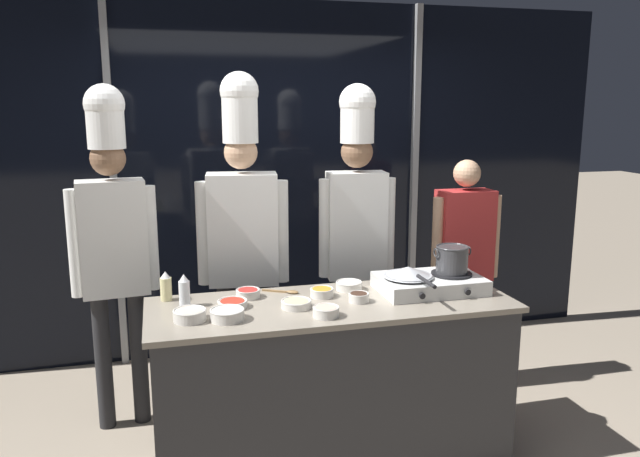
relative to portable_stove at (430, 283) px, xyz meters
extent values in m
cube|color=black|center=(-0.58, 1.66, 0.39)|extent=(5.50, 0.04, 2.70)
cube|color=gray|center=(-1.75, 1.61, 0.39)|extent=(0.05, 0.05, 2.70)
cube|color=gray|center=(0.58, 1.61, 0.39)|extent=(0.05, 0.05, 2.70)
cube|color=#2D2D30|center=(-0.58, -0.05, -0.52)|extent=(1.88, 0.65, 0.88)
cube|color=gray|center=(-0.58, -0.05, -0.06)|extent=(1.94, 0.68, 0.03)
cube|color=silver|center=(0.00, 0.00, 0.00)|extent=(0.57, 0.38, 0.09)
cylinder|color=black|center=(-0.13, 0.00, 0.05)|extent=(0.23, 0.23, 0.01)
cylinder|color=black|center=(-0.13, -0.20, 0.00)|extent=(0.03, 0.01, 0.03)
cylinder|color=black|center=(0.13, 0.00, 0.05)|extent=(0.23, 0.23, 0.01)
cylinder|color=black|center=(0.13, -0.20, 0.00)|extent=(0.03, 0.01, 0.03)
cylinder|color=#ADAFB5|center=(-0.13, 0.00, 0.06)|extent=(0.26, 0.26, 0.01)
cone|color=#ADAFB5|center=(-0.13, 0.00, 0.08)|extent=(0.28, 0.28, 0.05)
cylinder|color=black|center=(-0.13, -0.24, 0.09)|extent=(0.02, 0.21, 0.02)
cylinder|color=#333335|center=(0.13, 0.00, 0.13)|extent=(0.18, 0.18, 0.15)
torus|color=#333335|center=(0.13, 0.00, 0.20)|extent=(0.18, 0.18, 0.01)
torus|color=#333335|center=(0.03, 0.00, 0.17)|extent=(0.01, 0.05, 0.05)
torus|color=#333335|center=(0.23, 0.00, 0.17)|extent=(0.01, 0.05, 0.05)
cylinder|color=white|center=(-1.34, 0.08, 0.02)|extent=(0.06, 0.06, 0.14)
cone|color=white|center=(-1.34, 0.08, 0.11)|extent=(0.05, 0.05, 0.04)
cylinder|color=beige|center=(-1.43, 0.21, 0.02)|extent=(0.06, 0.06, 0.12)
cone|color=white|center=(-1.43, 0.21, 0.10)|extent=(0.05, 0.05, 0.04)
cylinder|color=silver|center=(-0.79, -0.09, -0.03)|extent=(0.15, 0.15, 0.04)
torus|color=silver|center=(-0.79, -0.09, -0.01)|extent=(0.16, 0.16, 0.01)
cylinder|color=#E0C689|center=(-0.79, -0.09, -0.02)|extent=(0.13, 0.13, 0.02)
cylinder|color=silver|center=(-0.43, 0.14, -0.02)|extent=(0.15, 0.15, 0.05)
torus|color=silver|center=(-0.43, 0.14, 0.00)|extent=(0.15, 0.15, 0.01)
cylinder|color=silver|center=(-0.43, 0.14, -0.01)|extent=(0.12, 0.12, 0.02)
cylinder|color=silver|center=(-0.61, 0.05, -0.02)|extent=(0.13, 0.13, 0.04)
torus|color=silver|center=(-0.61, 0.05, 0.00)|extent=(0.13, 0.13, 0.01)
cylinder|color=orange|center=(-0.61, 0.05, -0.01)|extent=(0.10, 0.10, 0.02)
cylinder|color=silver|center=(-1.10, 0.00, -0.03)|extent=(0.15, 0.15, 0.03)
torus|color=silver|center=(-1.10, 0.00, -0.01)|extent=(0.16, 0.16, 0.01)
cylinder|color=#B22D1E|center=(-1.10, 0.00, -0.02)|extent=(0.13, 0.13, 0.02)
cylinder|color=silver|center=(-0.44, -0.08, -0.02)|extent=(0.11, 0.11, 0.05)
torus|color=silver|center=(-0.44, -0.08, 0.00)|extent=(0.11, 0.11, 0.01)
cylinder|color=#382319|center=(-0.44, -0.08, -0.01)|extent=(0.09, 0.09, 0.03)
cylinder|color=silver|center=(-1.33, -0.15, -0.02)|extent=(0.16, 0.16, 0.05)
torus|color=silver|center=(-1.33, -0.15, 0.01)|extent=(0.16, 0.16, 0.01)
cylinder|color=beige|center=(-1.33, -0.15, -0.01)|extent=(0.13, 0.13, 0.03)
cylinder|color=silver|center=(-1.00, 0.14, -0.02)|extent=(0.13, 0.13, 0.04)
torus|color=silver|center=(-1.00, 0.14, 0.00)|extent=(0.13, 0.13, 0.01)
cylinder|color=red|center=(-1.00, 0.14, -0.01)|extent=(0.11, 0.11, 0.02)
cylinder|color=silver|center=(-1.15, -0.19, -0.02)|extent=(0.17, 0.17, 0.05)
torus|color=silver|center=(-1.15, -0.19, 0.01)|extent=(0.17, 0.17, 0.01)
cylinder|color=white|center=(-1.15, -0.19, -0.01)|extent=(0.14, 0.14, 0.03)
cylinder|color=silver|center=(-0.67, -0.26, -0.02)|extent=(0.13, 0.13, 0.05)
torus|color=silver|center=(-0.67, -0.26, 0.00)|extent=(0.13, 0.13, 0.01)
cylinder|color=#EAA893|center=(-0.67, -0.26, -0.01)|extent=(0.11, 0.11, 0.03)
cube|color=olive|center=(-0.85, 0.21, -0.04)|extent=(0.13, 0.08, 0.01)
ellipsoid|color=olive|center=(-0.75, 0.15, -0.04)|extent=(0.08, 0.07, 0.02)
cylinder|color=#232326|center=(-1.61, 0.66, -0.54)|extent=(0.10, 0.10, 0.84)
cylinder|color=#232326|center=(-1.82, 0.64, -0.54)|extent=(0.10, 0.10, 0.84)
cube|color=white|center=(-1.71, 0.65, 0.22)|extent=(0.40, 0.23, 0.68)
cylinder|color=white|center=(-1.50, 0.64, 0.21)|extent=(0.08, 0.08, 0.62)
cylinder|color=white|center=(-1.92, 0.60, 0.21)|extent=(0.08, 0.08, 0.62)
sphere|color=brown|center=(-1.71, 0.65, 0.68)|extent=(0.20, 0.20, 0.20)
cylinder|color=white|center=(-1.71, 0.65, 0.86)|extent=(0.21, 0.21, 0.25)
sphere|color=white|center=(-1.71, 0.65, 0.98)|extent=(0.23, 0.23, 0.23)
cylinder|color=#232326|center=(-0.84, 0.64, -0.54)|extent=(0.11, 0.11, 0.85)
cylinder|color=#232326|center=(-1.07, 0.67, -0.54)|extent=(0.11, 0.11, 0.85)
cube|color=white|center=(-0.96, 0.65, 0.23)|extent=(0.45, 0.27, 0.69)
cylinder|color=white|center=(-0.73, 0.59, 0.22)|extent=(0.08, 0.08, 0.63)
cylinder|color=white|center=(-1.19, 0.65, 0.22)|extent=(0.08, 0.08, 0.63)
sphere|color=tan|center=(-0.96, 0.65, 0.70)|extent=(0.20, 0.20, 0.20)
cylinder|color=white|center=(-0.96, 0.65, 0.91)|extent=(0.21, 0.21, 0.30)
sphere|color=white|center=(-0.96, 0.65, 1.06)|extent=(0.23, 0.23, 0.23)
cylinder|color=#4C4C51|center=(-0.13, 0.62, -0.54)|extent=(0.10, 0.10, 0.84)
cylinder|color=#4C4C51|center=(-0.33, 0.64, -0.54)|extent=(0.10, 0.10, 0.84)
cube|color=white|center=(-0.23, 0.63, 0.22)|extent=(0.39, 0.23, 0.68)
cylinder|color=white|center=(-0.03, 0.58, 0.21)|extent=(0.07, 0.07, 0.63)
cylinder|color=white|center=(-0.44, 0.62, 0.21)|extent=(0.07, 0.07, 0.63)
sphere|color=brown|center=(-0.23, 0.63, 0.69)|extent=(0.20, 0.20, 0.20)
cylinder|color=white|center=(-0.23, 0.63, 0.87)|extent=(0.21, 0.21, 0.25)
sphere|color=white|center=(-0.23, 0.63, 0.99)|extent=(0.23, 0.23, 0.23)
cylinder|color=#4C4C51|center=(0.65, 0.65, -0.58)|extent=(0.10, 0.10, 0.76)
cylinder|color=#4C4C51|center=(0.44, 0.65, -0.58)|extent=(0.10, 0.10, 0.76)
cube|color=#B72D2D|center=(0.55, 0.65, 0.11)|extent=(0.37, 0.20, 0.62)
cylinder|color=tan|center=(0.75, 0.62, 0.10)|extent=(0.07, 0.07, 0.57)
cylinder|color=tan|center=(0.34, 0.62, 0.10)|extent=(0.07, 0.07, 0.57)
sphere|color=tan|center=(0.55, 0.65, 0.53)|extent=(0.18, 0.18, 0.18)
camera|label=1|loc=(-1.45, -3.09, 1.00)|focal=35.00mm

